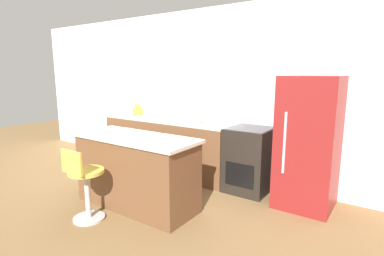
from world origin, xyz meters
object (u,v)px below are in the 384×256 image
refrigerator (308,143)px  stool_chair (85,185)px  oven_range (249,160)px  kettle (138,110)px  mixing_bowl (195,118)px

refrigerator → stool_chair: refrigerator is taller
oven_range → kettle: kettle is taller
stool_chair → mixing_bowl: size_ratio=2.91×
oven_range → stool_chair: bearing=-121.6°
kettle → mixing_bowl: 1.22m
stool_chair → mixing_bowl: (0.21, 1.86, 0.53)m
stool_chair → refrigerator: bearing=43.4°
oven_range → stool_chair: size_ratio=1.07×
refrigerator → mixing_bowl: bearing=178.1°
oven_range → mixing_bowl: mixing_bowl is taller
stool_chair → kettle: (-1.01, 1.86, 0.56)m
refrigerator → mixing_bowl: (-1.69, 0.06, 0.14)m
stool_chair → kettle: bearing=118.4°
oven_range → mixing_bowl: 1.04m
stool_chair → kettle: kettle is taller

